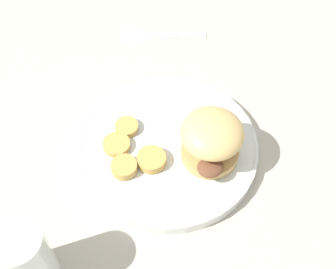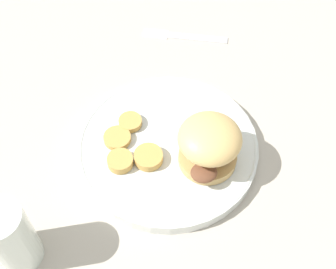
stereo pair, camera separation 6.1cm
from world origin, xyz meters
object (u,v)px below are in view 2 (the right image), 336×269
(dinner_plate, at_px, (168,147))
(fork, at_px, (184,36))
(drinking_glass, at_px, (10,237))
(sandwich, at_px, (209,144))

(dinner_plate, relative_size, fork, 1.82)
(fork, height_order, drinking_glass, drinking_glass)
(sandwich, distance_m, drinking_glass, 0.29)
(dinner_plate, relative_size, drinking_glass, 2.33)
(sandwich, height_order, drinking_glass, drinking_glass)
(dinner_plate, height_order, sandwich, sandwich)
(drinking_glass, bearing_deg, dinner_plate, 72.56)
(dinner_plate, distance_m, drinking_glass, 0.27)
(drinking_glass, bearing_deg, sandwich, 60.91)
(dinner_plate, xyz_separation_m, sandwich, (0.06, 0.01, 0.05))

